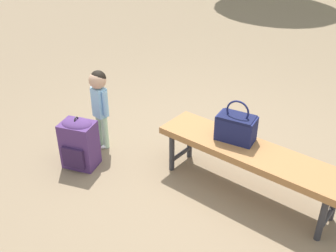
{
  "coord_description": "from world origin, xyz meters",
  "views": [
    {
      "loc": [
        -1.32,
        2.75,
        2.22
      ],
      "look_at": [
        0.3,
        0.16,
        0.45
      ],
      "focal_mm": 42.02,
      "sensor_mm": 36.0,
      "label": 1
    }
  ],
  "objects": [
    {
      "name": "backpack_large",
      "position": [
        1.02,
        0.57,
        0.26
      ],
      "size": [
        0.35,
        0.32,
        0.52
      ],
      "color": "#4C2D66",
      "rests_on": "ground"
    },
    {
      "name": "child_standing",
      "position": [
        1.06,
        0.2,
        0.55
      ],
      "size": [
        0.22,
        0.17,
        0.83
      ],
      "color": "#B2D8B2",
      "rests_on": "ground"
    },
    {
      "name": "ground_plane",
      "position": [
        0.0,
        0.0,
        0.0
      ],
      "size": [
        40.0,
        40.0,
        0.0
      ],
      "primitive_type": "plane",
      "color": "#7F6B51",
      "rests_on": "ground"
    },
    {
      "name": "handbag",
      "position": [
        -0.31,
        0.05,
        0.58
      ],
      "size": [
        0.33,
        0.2,
        0.37
      ],
      "color": "#191E4C",
      "rests_on": "park_bench"
    },
    {
      "name": "park_bench",
      "position": [
        -0.47,
        0.12,
        0.39
      ],
      "size": [
        1.64,
        0.59,
        0.45
      ],
      "color": "#9E6B3D",
      "rests_on": "ground"
    }
  ]
}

